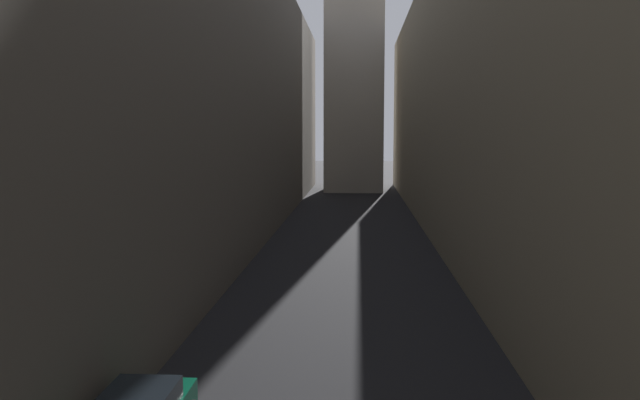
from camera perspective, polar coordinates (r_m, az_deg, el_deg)
ground_plane at (r=36.09m, az=2.40°, el=-5.73°), size 264.00×264.00×0.00m
building_block_left at (r=39.40m, az=-15.00°, el=9.69°), size 12.38×108.00×20.01m
building_block_right at (r=39.56m, az=22.67°, el=8.92°), size 15.93×108.00×19.33m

